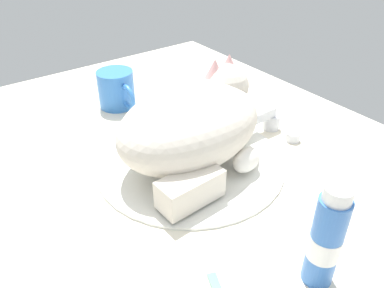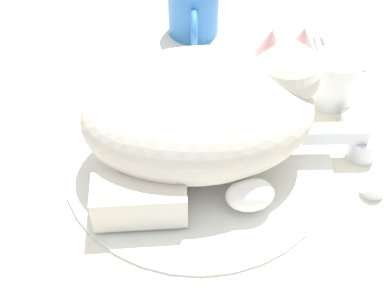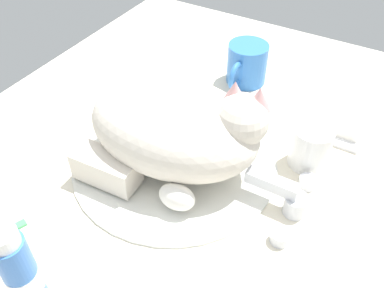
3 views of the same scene
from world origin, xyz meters
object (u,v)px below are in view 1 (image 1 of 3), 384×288
(coffee_mug, at_px, (118,89))
(toothpaste_bottle, at_px, (326,239))
(cat, at_px, (194,124))
(faucet, at_px, (267,121))
(rinse_cup, at_px, (231,96))
(soap_bar, at_px, (213,82))

(coffee_mug, height_order, toothpaste_bottle, toothpaste_bottle)
(cat, height_order, coffee_mug, cat)
(faucet, distance_m, cat, 0.20)
(coffee_mug, bearing_deg, faucet, 34.61)
(cat, relative_size, rinse_cup, 3.99)
(soap_bar, relative_size, toothpaste_bottle, 0.42)
(rinse_cup, xyz_separation_m, soap_bar, (-0.11, 0.04, -0.01))
(rinse_cup, bearing_deg, faucet, 2.31)
(coffee_mug, xyz_separation_m, soap_bar, (0.06, 0.23, -0.02))
(cat, xyz_separation_m, toothpaste_bottle, (0.30, -0.03, -0.01))
(faucet, distance_m, rinse_cup, 0.11)
(coffee_mug, xyz_separation_m, toothpaste_bottle, (0.58, -0.02, 0.03))
(coffee_mug, xyz_separation_m, rinse_cup, (0.17, 0.19, -0.01))
(faucet, height_order, rinse_cup, rinse_cup)
(faucet, bearing_deg, soap_bar, 171.56)
(coffee_mug, bearing_deg, toothpaste_bottle, -2.13)
(faucet, xyz_separation_m, soap_bar, (-0.22, 0.03, 0.00))
(toothpaste_bottle, bearing_deg, coffee_mug, 177.87)
(soap_bar, height_order, toothpaste_bottle, toothpaste_bottle)
(soap_bar, bearing_deg, coffee_mug, -105.45)
(soap_bar, bearing_deg, rinse_cup, -18.84)
(faucet, height_order, coffee_mug, coffee_mug)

